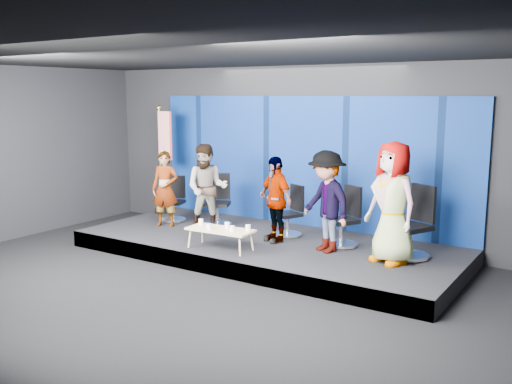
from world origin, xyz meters
TOP-DOWN VIEW (x-y plane):
  - ground at (0.00, 0.00)m, footprint 10.00×10.00m
  - room_walls at (0.00, 0.00)m, footprint 10.02×8.02m
  - riser at (0.00, 2.50)m, footprint 7.00×3.00m
  - backdrop at (0.00, 3.95)m, footprint 7.00×0.08m
  - chair_a at (-2.47, 2.79)m, footprint 0.68×0.68m
  - panelist_a at (-2.29, 2.32)m, footprint 0.64×0.53m
  - chair_b at (-1.44, 2.95)m, footprint 0.79×0.79m
  - panelist_b at (-1.33, 2.45)m, footprint 1.02×0.94m
  - chair_c at (0.21, 2.99)m, footprint 0.72×0.72m
  - panelist_c at (0.19, 2.49)m, footprint 0.98×0.72m
  - chair_d at (1.37, 2.88)m, footprint 0.81×0.81m
  - panelist_d at (1.26, 2.38)m, footprint 1.28×1.08m
  - chair_e at (2.61, 2.82)m, footprint 0.89×0.89m
  - panelist_e at (2.41, 2.35)m, footprint 1.11×0.96m
  - coffee_table at (-0.32, 1.52)m, footprint 1.19×0.56m
  - mug_a at (-0.80, 1.59)m, footprint 0.08×0.08m
  - mug_b at (-0.46, 1.38)m, footprint 0.08×0.08m
  - mug_c at (-0.25, 1.63)m, footprint 0.08×0.08m
  - mug_d at (-0.04, 1.47)m, footprint 0.08×0.08m
  - mug_e at (0.17, 1.65)m, footprint 0.09×0.09m
  - flag_stand at (-3.13, 3.23)m, footprint 0.55×0.32m

SIDE VIEW (x-z plane):
  - ground at x=0.00m, z-range 0.00..0.00m
  - riser at x=0.00m, z-range 0.00..0.30m
  - chair_a at x=-2.47m, z-range 0.14..1.08m
  - chair_c at x=0.21m, z-range 0.14..1.09m
  - coffee_table at x=-0.32m, z-range 0.45..0.81m
  - chair_b at x=-1.44m, z-range 0.12..1.17m
  - chair_d at x=1.37m, z-range 0.12..1.18m
  - chair_e at x=2.61m, z-range 0.10..1.28m
  - mug_b at x=-0.46m, z-range 0.66..0.76m
  - mug_d at x=-0.04m, z-range 0.66..0.76m
  - mug_a at x=-0.80m, z-range 0.66..0.76m
  - mug_c at x=-0.25m, z-range 0.66..0.76m
  - mug_e at x=0.17m, z-range 0.66..0.76m
  - panelist_a at x=-2.29m, z-range 0.30..1.82m
  - panelist_c at x=0.19m, z-range 0.30..1.85m
  - panelist_b at x=-1.33m, z-range 0.30..2.00m
  - panelist_d at x=1.26m, z-range 0.30..2.02m
  - panelist_e at x=2.41m, z-range 0.30..2.22m
  - flag_stand at x=-3.13m, z-range 0.37..2.77m
  - backdrop at x=0.00m, z-range 0.30..2.90m
  - room_walls at x=0.00m, z-range 0.67..4.18m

